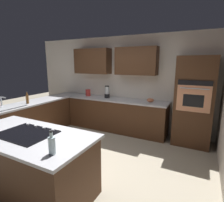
# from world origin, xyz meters

# --- Properties ---
(ground_plane) EXTENTS (14.00, 14.00, 0.00)m
(ground_plane) POSITION_xyz_m (0.00, 0.00, 0.00)
(ground_plane) COLOR #9E937F
(wall_back) EXTENTS (6.00, 0.44, 2.60)m
(wall_back) POSITION_xyz_m (0.07, -2.04, 1.46)
(wall_back) COLOR silver
(wall_back) RESTS_ON ground
(lower_cabinets_back) EXTENTS (2.80, 0.60, 0.86)m
(lower_cabinets_back) POSITION_xyz_m (0.10, -1.72, 0.43)
(lower_cabinets_back) COLOR #472B19
(lower_cabinets_back) RESTS_ON ground
(countertop_back) EXTENTS (2.84, 0.64, 0.04)m
(countertop_back) POSITION_xyz_m (0.10, -1.72, 0.88)
(countertop_back) COLOR #B2B2B7
(countertop_back) RESTS_ON lower_cabinets_back
(lower_cabinets_side) EXTENTS (0.60, 2.90, 0.86)m
(lower_cabinets_side) POSITION_xyz_m (1.82, -0.55, 0.43)
(lower_cabinets_side) COLOR #472B19
(lower_cabinets_side) RESTS_ON ground
(countertop_side) EXTENTS (0.64, 2.94, 0.04)m
(countertop_side) POSITION_xyz_m (1.82, -0.55, 0.88)
(countertop_side) COLOR #B2B2B7
(countertop_side) RESTS_ON lower_cabinets_side
(island_base) EXTENTS (1.89, 0.89, 0.86)m
(island_base) POSITION_xyz_m (0.13, 1.09, 0.43)
(island_base) COLOR #472B19
(island_base) RESTS_ON ground
(island_top) EXTENTS (1.97, 0.97, 0.04)m
(island_top) POSITION_xyz_m (0.13, 1.09, 0.88)
(island_top) COLOR #B2B2B7
(island_top) RESTS_ON island_base
(wall_oven) EXTENTS (0.80, 0.66, 2.02)m
(wall_oven) POSITION_xyz_m (-1.85, -1.72, 1.01)
(wall_oven) COLOR #472B19
(wall_oven) RESTS_ON ground
(sink_unit) EXTENTS (0.46, 0.70, 0.23)m
(sink_unit) POSITION_xyz_m (1.83, 0.27, 0.92)
(sink_unit) COLOR #515456
(sink_unit) RESTS_ON countertop_side
(cooktop) EXTENTS (0.76, 0.56, 0.03)m
(cooktop) POSITION_xyz_m (0.13, 1.08, 0.91)
(cooktop) COLOR black
(cooktop) RESTS_ON island_top
(blender) EXTENTS (0.15, 0.15, 0.34)m
(blender) POSITION_xyz_m (0.40, -1.75, 1.05)
(blender) COLOR black
(blender) RESTS_ON countertop_back
(mixing_bowl) EXTENTS (0.18, 0.18, 0.10)m
(mixing_bowl) POSITION_xyz_m (-0.85, -1.75, 0.95)
(mixing_bowl) COLOR #CC724C
(mixing_bowl) RESTS_ON countertop_back
(kettle) EXTENTS (0.15, 0.15, 0.20)m
(kettle) POSITION_xyz_m (1.05, -1.75, 1.00)
(kettle) COLOR red
(kettle) RESTS_ON countertop_back
(dish_soap_bottle) EXTENTS (0.07, 0.07, 0.30)m
(dish_soap_bottle) POSITION_xyz_m (1.77, -0.21, 1.02)
(dish_soap_bottle) COLOR brown
(dish_soap_bottle) RESTS_ON countertop_side
(second_bottle) EXTENTS (0.08, 0.08, 0.27)m
(second_bottle) POSITION_xyz_m (-0.61, 1.33, 1.01)
(second_bottle) COLOR silver
(second_bottle) RESTS_ON island_top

